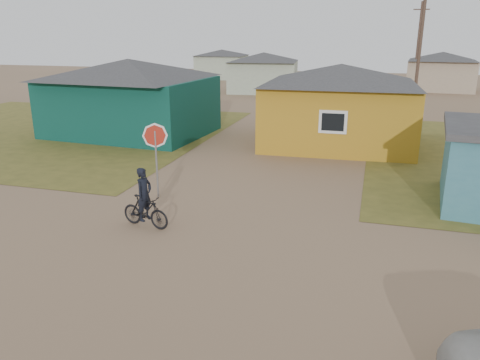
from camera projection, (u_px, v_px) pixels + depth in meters
The scene contains 11 objects.
ground at pixel (179, 266), 11.08m from camera, with size 120.00×120.00×0.00m, color #8C6C51.
grass_nw at pixel (42, 130), 26.68m from camera, with size 20.00×18.00×0.00m, color olive.
house_teal at pixel (130, 96), 25.07m from camera, with size 8.93×7.08×4.00m.
house_yellow at pixel (339, 104), 22.65m from camera, with size 7.72×6.76×3.90m.
house_pale_west at pixel (263, 72), 43.27m from camera, with size 7.04×6.15×3.60m.
house_beige_east at pixel (441, 71), 44.55m from camera, with size 6.95×6.05×3.60m.
house_pale_north at pixel (222, 64), 56.41m from camera, with size 6.28×5.81×3.40m.
utility_pole_near at pixel (419, 53), 28.29m from camera, with size 1.40×0.20×8.00m.
utility_pole_far at pixel (418, 46), 42.69m from camera, with size 1.40×0.20×8.00m.
stop_sign at pixel (155, 143), 15.24m from camera, with size 0.82×0.07×2.52m.
cyclist at pixel (145, 206), 13.17m from camera, with size 1.60×0.72×1.74m.
Camera 1 is at (4.15, -9.16, 5.29)m, focal length 35.00 mm.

